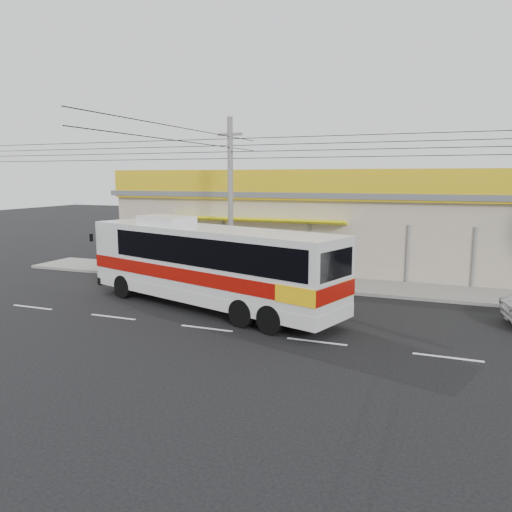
# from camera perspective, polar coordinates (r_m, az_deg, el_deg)

# --- Properties ---
(ground) EXTENTS (120.00, 120.00, 0.00)m
(ground) POSITION_cam_1_polar(r_m,az_deg,el_deg) (20.11, -2.43, -6.29)
(ground) COLOR black
(ground) RESTS_ON ground
(sidewalk) EXTENTS (30.00, 3.20, 0.15)m
(sidewalk) POSITION_cam_1_polar(r_m,az_deg,el_deg) (25.55, 2.96, -2.80)
(sidewalk) COLOR gray
(sidewalk) RESTS_ON ground
(lane_markings) EXTENTS (50.00, 0.12, 0.01)m
(lane_markings) POSITION_cam_1_polar(r_m,az_deg,el_deg) (17.94, -5.66, -8.23)
(lane_markings) COLOR silver
(lane_markings) RESTS_ON ground
(storefront_building) EXTENTS (22.60, 9.20, 5.70)m
(storefront_building) POSITION_cam_1_polar(r_m,az_deg,el_deg) (30.47, 6.25, 3.31)
(storefront_building) COLOR #AC9E8B
(storefront_building) RESTS_ON ground
(coach_bus) EXTENTS (12.08, 6.06, 3.66)m
(coach_bus) POSITION_cam_1_polar(r_m,az_deg,el_deg) (20.06, -5.13, -0.62)
(coach_bus) COLOR silver
(coach_bus) RESTS_ON ground
(motorbike_red) EXTENTS (1.94, 0.83, 0.99)m
(motorbike_red) POSITION_cam_1_polar(r_m,az_deg,el_deg) (27.04, -11.17, -1.07)
(motorbike_red) COLOR maroon
(motorbike_red) RESTS_ON sidewalk
(motorbike_dark) EXTENTS (1.95, 1.34, 1.15)m
(motorbike_dark) POSITION_cam_1_polar(r_m,az_deg,el_deg) (29.66, -10.96, -0.03)
(motorbike_dark) COLOR black
(motorbike_dark) RESTS_ON sidewalk
(utility_pole) EXTENTS (34.00, 14.00, 8.10)m
(utility_pole) POSITION_cam_1_polar(r_m,az_deg,el_deg) (24.10, -2.98, 12.27)
(utility_pole) COLOR slate
(utility_pole) RESTS_ON ground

